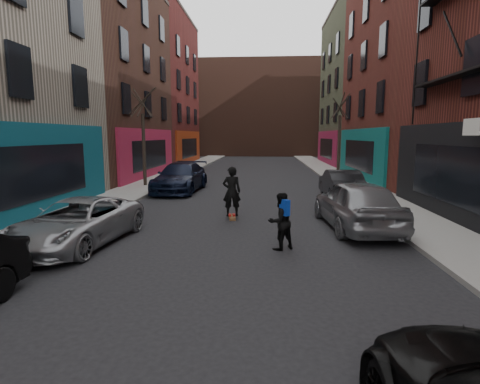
# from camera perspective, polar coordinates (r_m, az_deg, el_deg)

# --- Properties ---
(sidewalk_left) EXTENTS (2.50, 84.00, 0.13)m
(sidewalk_left) POSITION_cam_1_polar(r_m,az_deg,el_deg) (34.49, -8.14, 3.57)
(sidewalk_left) COLOR gray
(sidewalk_left) RESTS_ON ground
(sidewalk_right) EXTENTS (2.50, 84.00, 0.13)m
(sidewalk_right) POSITION_cam_1_polar(r_m,az_deg,el_deg) (34.16, 12.88, 3.40)
(sidewalk_right) COLOR gray
(sidewalk_right) RESTS_ON ground
(building_far) EXTENTS (40.00, 10.00, 14.00)m
(building_far) POSITION_cam_1_polar(r_m,az_deg,el_deg) (59.75, 3.07, 12.41)
(building_far) COLOR #47281E
(building_far) RESTS_ON ground
(tree_left_far) EXTENTS (2.00, 2.00, 6.50)m
(tree_left_far) POSITION_cam_1_polar(r_m,az_deg,el_deg) (22.75, -14.53, 9.18)
(tree_left_far) COLOR black
(tree_left_far) RESTS_ON sidewalk_left
(tree_right_far) EXTENTS (2.00, 2.00, 6.80)m
(tree_right_far) POSITION_cam_1_polar(r_m,az_deg,el_deg) (28.11, 14.92, 9.32)
(tree_right_far) COLOR black
(tree_right_far) RESTS_ON sidewalk_right
(parked_left_far) EXTENTS (2.61, 4.84, 1.29)m
(parked_left_far) POSITION_cam_1_polar(r_m,az_deg,el_deg) (11.45, -23.50, -4.25)
(parked_left_far) COLOR #92949A
(parked_left_far) RESTS_ON ground
(parked_left_end) EXTENTS (2.45, 5.48, 1.56)m
(parked_left_end) POSITION_cam_1_polar(r_m,az_deg,el_deg) (20.73, -9.06, 2.23)
(parked_left_end) COLOR black
(parked_left_end) RESTS_ON ground
(parked_right_far) EXTENTS (2.36, 5.00, 1.65)m
(parked_right_far) POSITION_cam_1_polar(r_m,az_deg,el_deg) (12.85, 17.28, -1.74)
(parked_right_far) COLOR gray
(parked_right_far) RESTS_ON ground
(parked_right_end) EXTENTS (1.55, 4.31, 1.41)m
(parked_right_end) POSITION_cam_1_polar(r_m,az_deg,el_deg) (18.95, 15.06, 1.22)
(parked_right_end) COLOR black
(parked_right_end) RESTS_ON ground
(skateboard) EXTENTS (0.35, 0.83, 0.10)m
(skateboard) POSITION_cam_1_polar(r_m,az_deg,el_deg) (13.89, -1.25, -3.86)
(skateboard) COLOR brown
(skateboard) RESTS_ON ground
(skateboarder) EXTENTS (0.73, 0.55, 1.84)m
(skateboarder) POSITION_cam_1_polar(r_m,az_deg,el_deg) (13.71, -1.27, 0.09)
(skateboarder) COLOR black
(skateboarder) RESTS_ON skateboard
(pedestrian) EXTENTS (0.95, 0.91, 1.55)m
(pedestrian) POSITION_cam_1_polar(r_m,az_deg,el_deg) (10.10, 6.18, -4.42)
(pedestrian) COLOR black
(pedestrian) RESTS_ON ground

